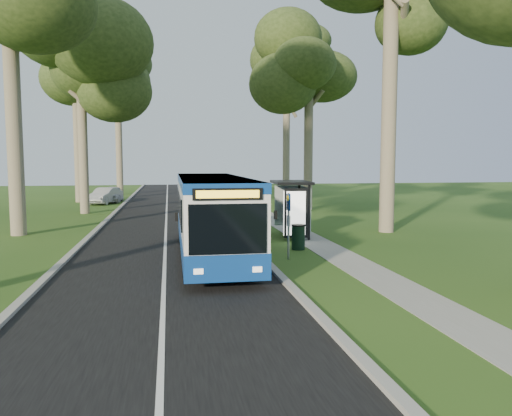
% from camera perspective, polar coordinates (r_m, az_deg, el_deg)
% --- Properties ---
extents(ground, '(120.00, 120.00, 0.00)m').
position_cam_1_polar(ground, '(18.17, 0.77, -5.94)').
color(ground, '#2A4C17').
rests_on(ground, ground).
extents(road, '(7.00, 100.00, 0.02)m').
position_cam_1_polar(road, '(27.73, -10.25, -2.08)').
color(road, black).
rests_on(road, ground).
extents(kerb_east, '(0.25, 100.00, 0.12)m').
position_cam_1_polar(kerb_east, '(27.92, -3.05, -1.85)').
color(kerb_east, '#9E9B93').
rests_on(kerb_east, ground).
extents(kerb_west, '(0.25, 100.00, 0.12)m').
position_cam_1_polar(kerb_west, '(27.97, -17.44, -2.08)').
color(kerb_west, '#9E9B93').
rests_on(kerb_west, ground).
extents(centre_line, '(0.12, 100.00, 0.00)m').
position_cam_1_polar(centre_line, '(27.73, -10.25, -2.06)').
color(centre_line, white).
rests_on(centre_line, road).
extents(footpath, '(1.50, 100.00, 0.02)m').
position_cam_1_polar(footpath, '(28.44, 2.97, -1.82)').
color(footpath, gray).
rests_on(footpath, ground).
extents(bus, '(2.43, 11.26, 2.98)m').
position_cam_1_polar(bus, '(18.80, -5.10, -0.82)').
color(bus, white).
rests_on(bus, ground).
extents(bus_stop_sign, '(0.09, 0.34, 2.43)m').
position_cam_1_polar(bus_stop_sign, '(18.04, 3.74, -1.14)').
color(bus_stop_sign, gray).
rests_on(bus_stop_sign, ground).
extents(bus_shelter, '(1.92, 3.20, 2.63)m').
position_cam_1_polar(bus_shelter, '(23.26, 4.61, 1.14)').
color(bus_shelter, black).
rests_on(bus_shelter, ground).
extents(litter_bin, '(0.58, 0.58, 1.02)m').
position_cam_1_polar(litter_bin, '(20.26, 4.86, -3.30)').
color(litter_bin, black).
rests_on(litter_bin, ground).
extents(car_white, '(1.94, 4.28, 1.42)m').
position_cam_1_polar(car_white, '(45.36, -16.20, 1.54)').
color(car_white, silver).
rests_on(car_white, ground).
extents(car_silver, '(2.63, 4.36, 1.36)m').
position_cam_1_polar(car_silver, '(43.65, -16.87, 1.34)').
color(car_silver, '#A7AAAF').
rests_on(car_silver, ground).
extents(tree_west_c, '(5.20, 5.20, 13.02)m').
position_cam_1_polar(tree_west_c, '(36.47, -19.42, 14.68)').
color(tree_west_c, '#7A6B56').
rests_on(tree_west_c, ground).
extents(tree_west_d, '(5.20, 5.20, 17.87)m').
position_cam_1_polar(tree_west_d, '(47.15, -19.99, 16.85)').
color(tree_west_d, '#7A6B56').
rests_on(tree_west_d, ground).
extents(tree_west_e, '(5.20, 5.20, 16.59)m').
position_cam_1_polar(tree_west_e, '(56.43, -15.57, 14.05)').
color(tree_west_e, '#7A6B56').
rests_on(tree_west_e, ground).
extents(tree_east_c, '(5.20, 5.20, 13.93)m').
position_cam_1_polar(tree_east_c, '(37.53, 6.09, 15.72)').
color(tree_east_c, '#7A6B56').
rests_on(tree_east_c, ground).
extents(tree_east_d, '(5.20, 5.20, 15.18)m').
position_cam_1_polar(tree_east_d, '(49.44, 3.52, 14.29)').
color(tree_east_d, '#7A6B56').
rests_on(tree_east_d, ground).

